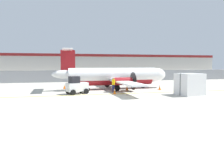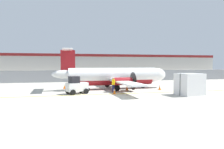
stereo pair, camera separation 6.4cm
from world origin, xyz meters
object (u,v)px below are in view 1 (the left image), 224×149
Objects in this scene: parked_car_4 at (113,73)px; traffic_cone_near_right at (160,87)px; traffic_cone_far_right at (127,88)px; parked_car_5 at (125,73)px; parked_car_3 at (99,75)px; parked_car_2 at (73,75)px; traffic_cone_far_left at (115,91)px; ground_crew_worker at (113,84)px; commuter_airplane at (116,76)px; cargo_container at (190,84)px; traffic_cone_near_left at (64,86)px; baggage_tug at (77,86)px; parked_car_6 at (143,72)px; parked_car_1 at (50,74)px; parked_car_0 at (33,74)px.

traffic_cone_near_right is at bearing 92.91° from parked_car_4.
traffic_cone_far_right is 0.15× the size of parked_car_5.
traffic_cone_far_right is 0.15× the size of parked_car_3.
traffic_cone_far_left is at bearing -86.66° from parked_car_2.
ground_crew_worker and parked_car_2 have the same top height.
commuter_airplane is 3.41m from ground_crew_worker.
cargo_container is 14.99m from traffic_cone_near_left.
cargo_container is 4.20× the size of traffic_cone_near_left.
traffic_cone_far_left is (-1.21, -4.40, -1.29)m from commuter_airplane.
baggage_tug is 0.59× the size of parked_car_2.
parked_car_2 is 1.00× the size of parked_car_6.
baggage_tug is at bearing -133.10° from ground_crew_worker.
parked_car_6 is at bearing 66.56° from cargo_container.
commuter_airplane is 3.68× the size of parked_car_6.
ground_crew_worker is 0.39× the size of parked_car_5.
parked_car_1 is 1.00× the size of parked_car_3.
ground_crew_worker is 0.40× the size of parked_car_1.
traffic_cone_far_right is 0.15× the size of parked_car_2.
parked_car_4 is at bearing 88.95° from traffic_cone_near_right.
parked_car_4 is at bearing -12.74° from parked_car_1.
cargo_container reaches higher than parked_car_5.
parked_car_4 is (6.57, 28.28, -0.06)m from ground_crew_worker.
commuter_airplane reaches higher than parked_car_4.
parked_car_1 reaches higher than traffic_cone_near_left.
traffic_cone_far_left is 31.83m from parked_car_0.
parked_car_4 is (19.44, 0.32, 0.00)m from parked_car_0.
traffic_cone_far_right is at bearing -79.58° from parked_car_2.
parked_car_5 is (8.19, 8.26, 0.00)m from parked_car_3.
traffic_cone_far_right is (2.15, 2.50, 0.00)m from traffic_cone_far_left.
parked_car_3 is 18.76m from parked_car_6.
parked_car_3 is at bearing 84.49° from commuter_airplane.
traffic_cone_near_right is 32.98m from parked_car_0.
traffic_cone_far_left is at bearing -90.56° from parked_car_3.
parked_car_6 is (21.68, 27.89, 0.58)m from traffic_cone_near_left.
commuter_airplane is 3.69× the size of parked_car_2.
parked_car_5 is at bearing 75.92° from cargo_container.
traffic_cone_near_right is at bearing 78.75° from parked_car_6.
parked_car_5 is (2.78, 32.52, -0.21)m from cargo_container.
baggage_tug reaches higher than parked_car_4.
commuter_airplane is 6.18m from baggage_tug.
parked_car_4 reaches higher than traffic_cone_far_left.
parked_car_1 is (-16.23, 34.35, -0.21)m from cargo_container.
parked_car_0 is 11.40m from parked_car_2.
parked_car_0 is 22.81m from parked_car_5.
parked_car_1 is at bearing 10.62° from parked_car_6.
parked_car_4 is at bearing 80.36° from traffic_cone_far_right.
ground_crew_worker is 0.39× the size of parked_car_2.
ground_crew_worker is 29.03m from parked_car_4.
parked_car_6 reaches higher than traffic_cone_near_right.
cargo_container is at bearing 17.04° from ground_crew_worker.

